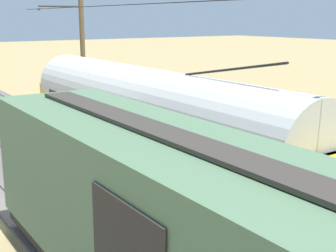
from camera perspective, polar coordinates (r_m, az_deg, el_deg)
ground_plane at (r=16.35m, az=-15.50°, el=-9.09°), size 220.00×220.00×0.00m
track_streetcar_siding at (r=18.16m, az=-3.54°, el=-6.17°), size 2.80×80.00×0.18m
track_adjacent_siding at (r=16.61m, az=-15.86°, el=-8.56°), size 2.80×80.00×0.18m
vintage_streetcar at (r=17.01m, az=-2.52°, el=0.26°), size 2.65×17.99×4.85m
boxcar_adjacent at (r=8.33m, az=4.07°, el=-14.69°), size 2.96×14.54×3.85m
catenary_pole_foreground at (r=27.63m, az=-10.51°, el=8.01°), size 2.67×0.28×7.07m
switch_stand at (r=30.70m, az=-13.96°, el=2.71°), size 0.50×0.30×1.24m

